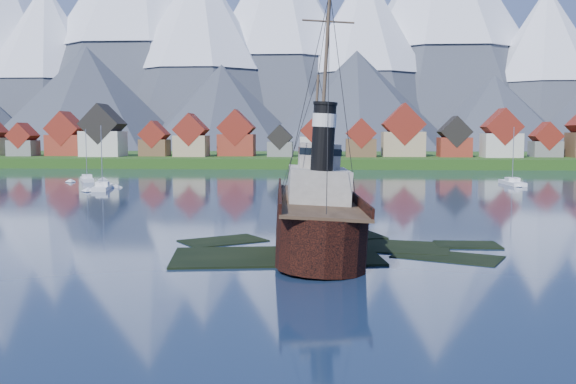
# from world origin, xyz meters

# --- Properties ---
(ground) EXTENTS (1400.00, 1400.00, 0.00)m
(ground) POSITION_xyz_m (0.00, 0.00, 0.00)
(ground) COLOR #16253E
(ground) RESTS_ON ground
(shoal) EXTENTS (31.71, 21.24, 1.14)m
(shoal) POSITION_xyz_m (1.78, 2.15, -0.35)
(shoal) COLOR black
(shoal) RESTS_ON ground
(shore_bank) EXTENTS (600.00, 80.00, 3.20)m
(shore_bank) POSITION_xyz_m (0.00, 170.00, 0.00)
(shore_bank) COLOR #274714
(shore_bank) RESTS_ON ground
(seawall) EXTENTS (600.00, 2.50, 2.00)m
(seawall) POSITION_xyz_m (0.00, 132.00, 0.00)
(seawall) COLOR #3F3D38
(seawall) RESTS_ON ground
(town) EXTENTS (250.96, 16.69, 17.30)m
(town) POSITION_xyz_m (-33.12, 152.18, 8.99)
(town) COLOR maroon
(town) RESTS_ON ground
(mountains) EXTENTS (965.00, 340.00, 205.00)m
(mountains) POSITION_xyz_m (-0.79, 481.26, 89.34)
(mountains) COLOR #2D333D
(mountains) RESTS_ON ground
(tugboat_wreck) EXTENTS (7.17, 30.91, 24.50)m
(tugboat_wreck) POSITION_xyz_m (0.15, 4.48, 3.07)
(tugboat_wreck) COLOR black
(tugboat_wreck) RESTS_ON ground
(sailboat_a) EXTENTS (4.69, 10.74, 12.73)m
(sailboat_a) POSITION_xyz_m (-41.43, 62.16, 0.28)
(sailboat_a) COLOR white
(sailboat_a) RESTS_ON ground
(sailboat_c) EXTENTS (6.10, 9.49, 12.09)m
(sailboat_c) POSITION_xyz_m (-52.35, 82.82, 0.27)
(sailboat_c) COLOR white
(sailboat_c) RESTS_ON ground
(sailboat_e) EXTENTS (2.98, 10.85, 12.50)m
(sailboat_e) POSITION_xyz_m (39.79, 78.24, 0.27)
(sailboat_e) COLOR white
(sailboat_e) RESTS_ON ground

